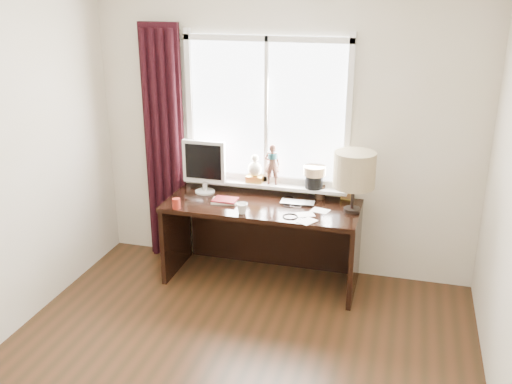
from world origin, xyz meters
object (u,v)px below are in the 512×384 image
(laptop, at_px, (298,203))
(table_lamp, at_px, (354,171))
(red_cup, at_px, (176,204))
(monitor, at_px, (204,164))
(mug, at_px, (242,208))
(desk, at_px, (265,225))

(laptop, xyz_separation_m, table_lamp, (0.48, -0.05, 0.35))
(red_cup, height_order, monitor, monitor)
(mug, bearing_deg, monitor, 140.19)
(desk, xyz_separation_m, monitor, (-0.58, 0.05, 0.52))
(red_cup, bearing_deg, monitor, 77.81)
(monitor, distance_m, table_lamp, 1.37)
(red_cup, xyz_separation_m, monitor, (0.10, 0.44, 0.23))
(mug, xyz_separation_m, desk, (0.11, 0.35, -0.29))
(monitor, bearing_deg, table_lamp, -4.60)
(desk, height_order, table_lamp, table_lamp)
(laptop, height_order, desk, laptop)
(laptop, xyz_separation_m, monitor, (-0.89, 0.06, 0.27))
(mug, distance_m, table_lamp, 0.98)
(laptop, xyz_separation_m, desk, (-0.30, 0.02, -0.26))
(desk, bearing_deg, mug, -106.63)
(table_lamp, bearing_deg, mug, -161.86)
(desk, height_order, monitor, monitor)
(laptop, height_order, monitor, monitor)
(laptop, bearing_deg, monitor, 173.20)
(mug, bearing_deg, table_lamp, 18.14)
(mug, relative_size, table_lamp, 0.18)
(red_cup, relative_size, desk, 0.05)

